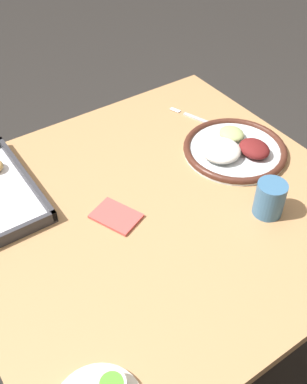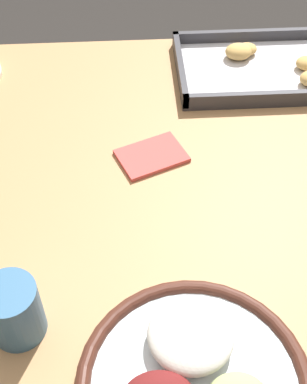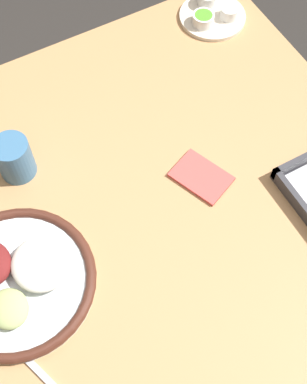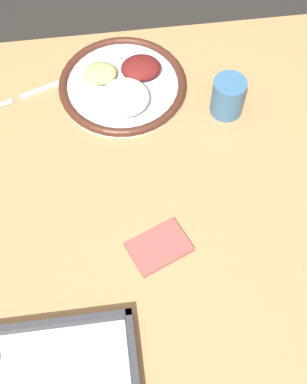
{
  "view_description": "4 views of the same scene",
  "coord_description": "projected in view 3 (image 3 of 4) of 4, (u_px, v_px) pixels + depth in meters",
  "views": [
    {
      "loc": [
        -0.67,
        0.47,
        1.54
      ],
      "look_at": [
        0.01,
        0.0,
        0.76
      ],
      "focal_mm": 42.0,
      "sensor_mm": 36.0,
      "label": 1
    },
    {
      "loc": [
        -0.02,
        -0.57,
        1.39
      ],
      "look_at": [
        0.01,
        0.0,
        0.76
      ],
      "focal_mm": 50.0,
      "sensor_mm": 36.0,
      "label": 2
    },
    {
      "loc": [
        0.46,
        -0.24,
        1.67
      ],
      "look_at": [
        0.01,
        0.0,
        0.76
      ],
      "focal_mm": 50.0,
      "sensor_mm": 36.0,
      "label": 3
    },
    {
      "loc": [
        0.08,
        0.53,
        1.69
      ],
      "look_at": [
        0.01,
        0.0,
        0.76
      ],
      "focal_mm": 50.0,
      "sensor_mm": 36.0,
      "label": 4
    }
  ],
  "objects": [
    {
      "name": "fork",
      "position": [
        44.0,
        376.0,
        0.9
      ],
      "size": [
        0.2,
        0.08,
        0.0
      ],
      "rotation": [
        0.0,
        0.0,
        0.34
      ],
      "color": "#B2B2B7",
      "rests_on": "dining_table"
    },
    {
      "name": "napkin",
      "position": [
        201.0,
        177.0,
        1.09
      ],
      "size": [
        0.14,
        0.12,
        0.01
      ],
      "color": "#CC4C47",
      "rests_on": "dining_table"
    },
    {
      "name": "dinner_plate",
      "position": [
        17.0,
        279.0,
        0.98
      ],
      "size": [
        0.3,
        0.3,
        0.05
      ],
      "color": "silver",
      "rests_on": "dining_table"
    },
    {
      "name": "saucer_plate",
      "position": [
        212.0,
        13.0,
        1.3
      ],
      "size": [
        0.16,
        0.16,
        0.04
      ],
      "color": "beige",
      "rests_on": "dining_table"
    },
    {
      "name": "drinking_cup",
      "position": [
        14.0,
        158.0,
        1.06
      ],
      "size": [
        0.07,
        0.07,
        0.09
      ],
      "color": "#38668E",
      "rests_on": "dining_table"
    },
    {
      "name": "dining_table",
      "position": [
        150.0,
        218.0,
        1.18
      ],
      "size": [
        0.94,
        0.98,
        0.73
      ],
      "color": "#AD7F51",
      "rests_on": "ground_plane"
    },
    {
      "name": "ground_plane",
      "position": [
        151.0,
        303.0,
        1.72
      ],
      "size": [
        8.0,
        8.0,
        0.0
      ],
      "primitive_type": "plane",
      "color": "#282623"
    }
  ]
}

